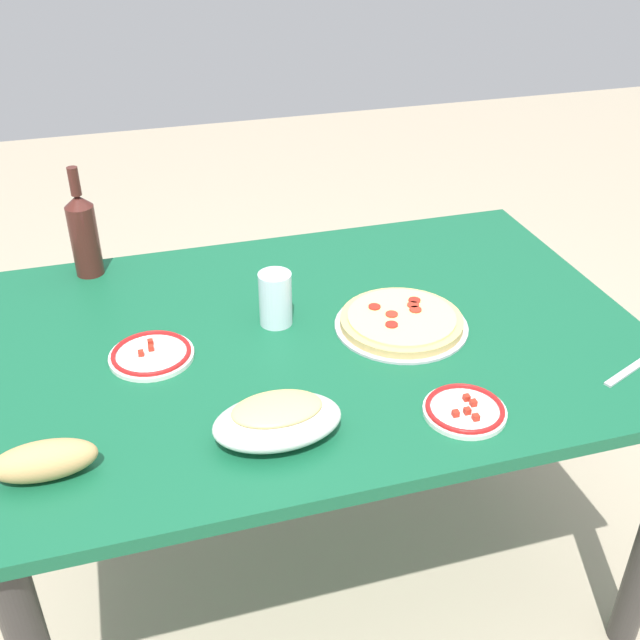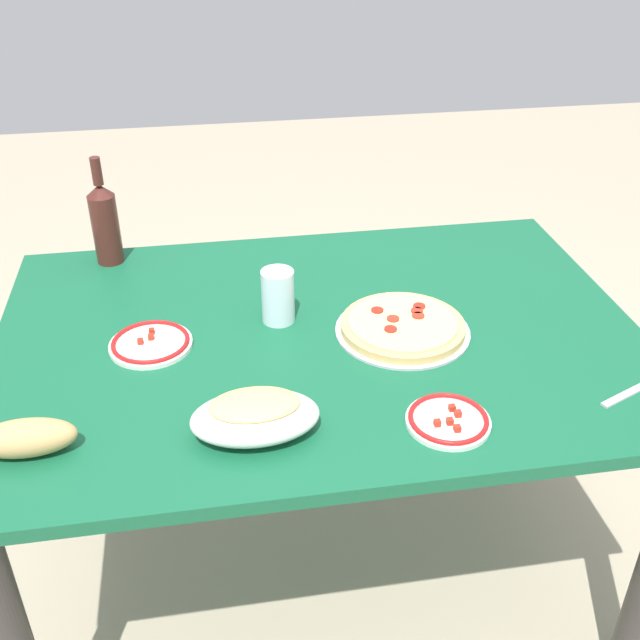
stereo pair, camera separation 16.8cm
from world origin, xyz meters
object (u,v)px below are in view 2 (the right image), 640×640
at_px(baked_pasta_dish, 255,415).
at_px(bread_loaf, 26,438).
at_px(dining_table, 320,370).
at_px(wine_bottle, 105,222).
at_px(side_plate_far, 151,342).
at_px(side_plate_near, 448,420).
at_px(pepperoni_pizza, 403,327).
at_px(water_glass, 278,296).

relative_size(baked_pasta_dish, bread_loaf, 1.33).
bearing_deg(dining_table, wine_bottle, -41.34).
bearing_deg(wine_bottle, side_plate_far, 104.93).
height_order(side_plate_near, side_plate_far, same).
relative_size(pepperoni_pizza, baked_pasta_dish, 1.26).
height_order(water_glass, bread_loaf, water_glass).
height_order(pepperoni_pizza, wine_bottle, wine_bottle).
height_order(baked_pasta_dish, water_glass, water_glass).
bearing_deg(pepperoni_pizza, side_plate_near, 90.54).
bearing_deg(side_plate_near, pepperoni_pizza, -89.46).
bearing_deg(baked_pasta_dish, dining_table, -118.43).
xyz_separation_m(water_glass, side_plate_near, (-0.27, 0.42, -0.05)).
relative_size(pepperoni_pizza, side_plate_near, 1.88).
distance_m(pepperoni_pizza, water_glass, 0.29).
height_order(baked_pasta_dish, wine_bottle, wine_bottle).
relative_size(dining_table, side_plate_far, 7.95).
xyz_separation_m(baked_pasta_dish, side_plate_near, (-0.36, 0.04, -0.03)).
bearing_deg(pepperoni_pizza, side_plate_far, -3.81).
relative_size(pepperoni_pizza, side_plate_far, 1.67).
distance_m(wine_bottle, side_plate_near, 1.04).
bearing_deg(wine_bottle, water_glass, 137.74).
bearing_deg(baked_pasta_dish, side_plate_near, 174.39).
height_order(side_plate_far, bread_loaf, bread_loaf).
bearing_deg(side_plate_far, bread_loaf, 56.64).
relative_size(baked_pasta_dish, wine_bottle, 0.85).
distance_m(dining_table, bread_loaf, 0.68).
relative_size(dining_table, water_glass, 11.39).
bearing_deg(water_glass, side_plate_far, 11.75).
xyz_separation_m(wine_bottle, side_plate_far, (-0.11, 0.42, -0.10)).
distance_m(baked_pasta_dish, side_plate_near, 0.36).
xyz_separation_m(side_plate_near, side_plate_far, (0.56, -0.36, -0.00)).
distance_m(pepperoni_pizza, side_plate_near, 0.33).
xyz_separation_m(pepperoni_pizza, baked_pasta_dish, (0.36, 0.29, 0.03)).
bearing_deg(dining_table, pepperoni_pizza, 169.72).
bearing_deg(pepperoni_pizza, bread_loaf, 20.02).
bearing_deg(side_plate_near, water_glass, -57.24).
xyz_separation_m(pepperoni_pizza, side_plate_near, (-0.00, 0.33, -0.01)).
distance_m(side_plate_far, bread_loaf, 0.38).
xyz_separation_m(dining_table, side_plate_far, (0.37, -0.00, 0.12)).
height_order(wine_bottle, side_plate_far, wine_bottle).
height_order(dining_table, bread_loaf, bread_loaf).
bearing_deg(bread_loaf, dining_table, -151.83).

